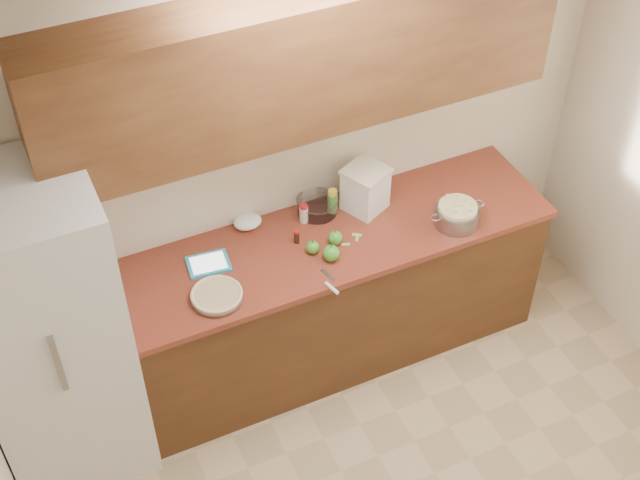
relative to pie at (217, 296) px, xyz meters
name	(u,v)px	position (x,y,z in m)	size (l,w,h in m)	color
room_shell	(472,406)	(0.62, -1.31, 0.36)	(3.60, 3.60, 3.60)	tan
counter_run	(317,300)	(0.62, 0.16, -0.48)	(2.64, 0.68, 0.92)	#512D16
upper_cabinets	(302,61)	(0.62, 0.32, 1.01)	(2.60, 0.34, 0.70)	brown
fridge	(49,336)	(-0.82, 0.13, -0.04)	(0.70, 0.70, 1.80)	silver
pie	(217,296)	(0.00, 0.00, 0.00)	(0.27, 0.27, 0.04)	silver
colander	(457,215)	(1.38, -0.02, 0.04)	(0.33, 0.24, 0.12)	gray
flour_canister	(365,189)	(0.98, 0.31, 0.11)	(0.29, 0.29, 0.27)	white
tablet	(208,264)	(0.04, 0.25, -0.01)	(0.24, 0.19, 0.02)	#28A0C0
paring_knife	(331,286)	(0.55, -0.17, -0.01)	(0.07, 0.20, 0.02)	gray
lemon_bottle	(332,201)	(0.81, 0.35, 0.05)	(0.06, 0.06, 0.15)	#4C8C38
cinnamon_shaker	(304,214)	(0.63, 0.34, 0.03)	(0.05, 0.05, 0.12)	beige
vanilla_bottle	(297,237)	(0.53, 0.21, 0.02)	(0.03, 0.03, 0.08)	black
mixing_bowl	(317,205)	(0.73, 0.39, 0.02)	(0.23, 0.23, 0.09)	silver
paper_towel	(248,222)	(0.34, 0.44, 0.01)	(0.16, 0.13, 0.06)	white
apple_left	(313,247)	(0.57, 0.10, 0.01)	(0.07, 0.07, 0.08)	#3E9127
apple_center	(335,238)	(0.71, 0.12, 0.02)	(0.08, 0.08, 0.09)	#3E9127
apple_front	(331,253)	(0.64, 0.01, 0.02)	(0.09, 0.09, 0.10)	#3E9127
peel_a	(345,244)	(0.76, 0.08, -0.02)	(0.05, 0.02, 0.00)	#8EB758
peel_b	(357,239)	(0.83, 0.10, -0.02)	(0.04, 0.02, 0.00)	#8EB758
peel_c	(332,255)	(0.66, 0.04, -0.02)	(0.03, 0.01, 0.00)	#8EB758
peel_d	(357,235)	(0.84, 0.12, -0.02)	(0.05, 0.02, 0.00)	#8EB758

